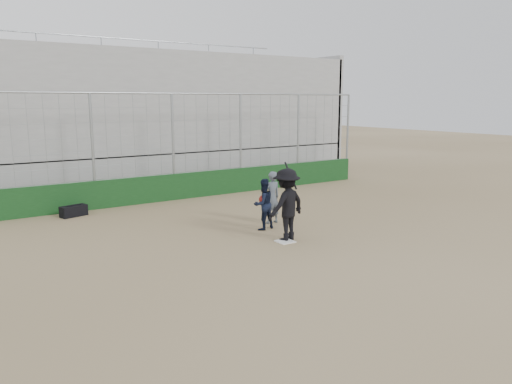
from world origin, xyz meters
TOP-DOWN VIEW (x-y plane):
  - ground at (0.00, 0.00)m, footprint 90.00×90.00m
  - home_plate at (0.00, 0.00)m, footprint 0.44×0.44m
  - backstop at (0.00, 7.00)m, footprint 18.10×0.25m
  - bleachers at (0.00, 11.95)m, footprint 20.25×6.70m
  - batter_at_plate at (0.15, 0.15)m, footprint 1.39×0.98m
  - catcher_crouched at (0.26, 1.40)m, footprint 0.82×0.69m
  - umpire at (0.91, 1.89)m, footprint 0.60×0.40m
  - equipment_bag at (-3.94, 6.25)m, footprint 0.90×0.55m

SIDE VIEW (x-z plane):
  - ground at x=0.00m, z-range 0.00..0.00m
  - home_plate at x=0.00m, z-range 0.00..0.02m
  - equipment_bag at x=-3.94m, z-range -0.02..0.38m
  - catcher_crouched at x=0.26m, z-range 0.00..1.03m
  - umpire at x=0.91m, z-range 0.00..1.46m
  - backstop at x=0.00m, z-range -1.06..2.98m
  - batter_at_plate at x=0.15m, z-range -0.06..2.03m
  - bleachers at x=0.00m, z-range -0.57..6.41m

